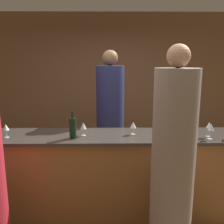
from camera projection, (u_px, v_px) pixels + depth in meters
The scene contains 12 objects.
ground_plane at pixel (113, 213), 3.11m from camera, with size 14.00×14.00×0.00m, color brown.
back_wall at pixel (111, 83), 5.17m from camera, with size 8.00×0.06×2.80m.
bar_counter at pixel (113, 175), 3.00m from camera, with size 2.89×0.62×1.02m.
bartender at pixel (110, 126), 3.65m from camera, with size 0.40×0.40×2.01m.
guest_0 at pixel (173, 166), 2.26m from camera, with size 0.39×0.39×2.00m.
wine_bottle_0 at pixel (73, 128), 2.75m from camera, with size 0.08×0.08×0.31m.
wine_glass_0 at pixel (6, 128), 2.77m from camera, with size 0.07×0.07×0.15m.
wine_glass_2 at pixel (163, 130), 2.62m from camera, with size 0.07×0.07×0.17m.
wine_glass_3 at pixel (133, 125), 2.89m from camera, with size 0.07×0.07×0.15m.
wine_glass_4 at pixel (209, 126), 2.80m from camera, with size 0.07×0.07×0.17m.
wine_glass_5 at pixel (83, 126), 2.84m from camera, with size 0.07×0.07×0.15m.
wine_glass_6 at pixel (211, 127), 2.71m from camera, with size 0.07×0.07×0.18m.
Camera 1 is at (-0.05, -2.78, 1.87)m, focal length 40.00 mm.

